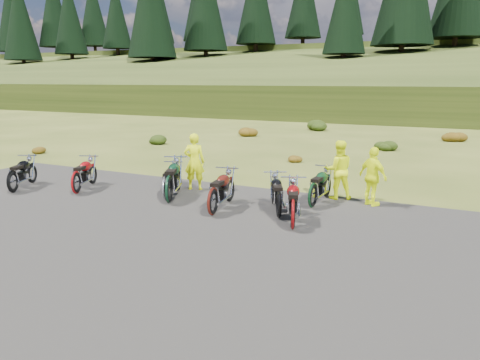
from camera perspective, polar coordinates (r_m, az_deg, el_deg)
The scene contains 31 objects.
ground at distance 11.98m, azimuth -7.15°, elevation -4.75°, with size 300.00×300.00×0.00m, color #414B19.
gravel_pad at distance 10.47m, azimuth -13.27°, elevation -7.51°, with size 20.00×12.00×0.04m, color black.
hill_slope at distance 59.95m, azimuth 20.63°, elevation 8.06°, with size 300.00×46.00×3.00m, color #2A3712, non-canonical shape.
hill_plateau at distance 119.73m, azimuth 23.87°, elevation 9.46°, with size 300.00×90.00×9.17m, color #2A3712.
conifer_5 at distance 142.44m, azimuth -26.31°, elevation 16.86°, with size 6.16×6.16×16.00m.
conifer_8 at distance 120.44m, azimuth -25.99°, elevation 18.18°, with size 7.92×7.92×20.00m.
conifer_9 at distance 119.89m, azimuth -21.78°, elevation 18.89°, with size 7.48×7.48×19.00m.
conifer_10 at distance 119.83m, azimuth -17.50°, elevation 19.13°, with size 7.04×7.04×18.00m.
conifer_11 at distance 97.94m, azimuth -25.27°, elevation 17.49°, with size 6.60×6.60×17.00m.
conifer_12 at distance 97.54m, azimuth -20.10°, elevation 18.33°, with size 6.16×6.16×16.00m.
conifer_13 at distance 97.87m, azimuth -14.89°, elevation 19.03°, with size 5.72×5.72×15.00m.
conifer_14 at distance 98.94m, azimuth -9.71°, elevation 19.58°, with size 5.28×5.28×14.00m.
conifer_21 at distance 62.14m, azimuth 12.75°, elevation 20.28°, with size 5.28×5.28×14.00m.
shrub_0 at distance 24.29m, azimuth -23.13°, elevation 3.51°, with size 0.77×0.77×0.45m, color brown.
shrub_1 at distance 26.15m, azimuth -10.08°, elevation 5.02°, with size 1.03×1.03×0.61m, color black.
shrub_2 at distance 29.16m, azimuth 0.81°, elevation 6.08°, with size 1.30×1.30×0.77m, color brown.
shrub_3 at distance 33.01m, azimuth 9.44°, elevation 6.76°, with size 1.56×1.56×0.92m, color black.
shrub_4 at distance 20.17m, azimuth 6.49°, elevation 2.84°, with size 0.77×0.77×0.45m, color brown.
shrub_5 at distance 24.53m, azimuth 17.23°, elevation 4.20°, with size 1.03×1.03×0.61m, color black.
shrub_6 at distance 29.48m, azimuth 24.57°, elevation 5.05°, with size 1.30×1.30×0.77m, color brown.
motorcycle_0 at distance 16.14m, azimuth -25.84°, elevation -1.48°, with size 1.97×0.66×1.03m, color black, non-canonical shape.
motorcycle_1 at distance 15.24m, azimuth -19.23°, elevation -1.68°, with size 1.97×0.66×1.03m, color maroon, non-canonical shape.
motorcycle_2 at distance 13.46m, azimuth -8.62°, elevation -2.90°, with size 2.24×0.75×1.17m, color black, non-canonical shape.
motorcycle_3 at distance 13.90m, azimuth -9.01°, elevation -2.43°, with size 1.85×0.62×0.97m, color silver, non-canonical shape.
motorcycle_4 at distance 12.16m, azimuth -3.30°, elevation -4.41°, with size 2.06×0.69×1.08m, color #4E140D, non-canonical shape.
motorcycle_5 at distance 11.94m, azimuth 4.72°, elevation -4.75°, with size 1.93×0.64×1.01m, color black, non-canonical shape.
motorcycle_6 at distance 11.10m, azimuth 6.41°, elevation -6.11°, with size 2.01×0.67×1.05m, color maroon, non-canonical shape.
motorcycle_7 at distance 12.99m, azimuth 8.81°, elevation -3.46°, with size 1.95×0.65×1.02m, color black, non-canonical shape.
person_middle at distance 14.84m, azimuth -5.58°, elevation 2.14°, with size 0.66×0.43×1.80m, color #EBF90D.
person_right_a at distance 13.92m, azimuth 11.89°, elevation 1.11°, with size 0.84×0.65×1.72m, color #EBF90D.
person_right_b at distance 13.39m, azimuth 15.89°, elevation 0.29°, with size 0.96×0.40×1.64m, color #EBF90D.
Camera 1 is at (6.42, -9.50, 3.46)m, focal length 35.00 mm.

